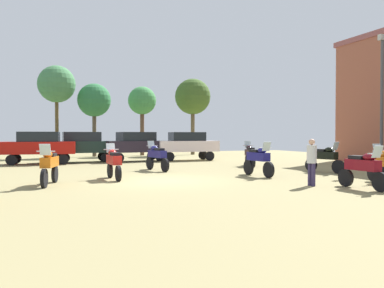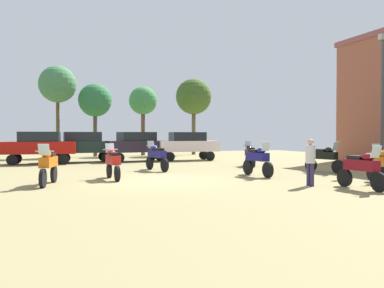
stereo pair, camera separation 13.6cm
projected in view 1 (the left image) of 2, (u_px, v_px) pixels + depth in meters
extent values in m
cube|color=#8B7F53|center=(159.00, 181.00, 15.61)|extent=(44.00, 52.00, 0.02)
cylinder|color=black|center=(338.00, 167.00, 18.40)|extent=(0.28, 0.65, 0.64)
cylinder|color=black|center=(311.00, 165.00, 19.63)|extent=(0.28, 0.65, 0.64)
cube|color=black|center=(324.00, 155.00, 19.00)|extent=(0.69, 1.34, 0.36)
ellipsoid|color=black|center=(330.00, 150.00, 18.76)|extent=(0.44, 0.55, 0.24)
cube|color=black|center=(320.00, 150.00, 19.18)|extent=(0.44, 0.62, 0.12)
cube|color=silver|center=(336.00, 146.00, 18.49)|extent=(0.39, 0.24, 0.39)
cylinder|color=#B7B7BC|center=(334.00, 147.00, 18.57)|extent=(0.61, 0.20, 0.04)
cylinder|color=black|center=(110.00, 170.00, 16.66)|extent=(0.16, 0.62, 0.62)
cylinder|color=black|center=(118.00, 173.00, 15.34)|extent=(0.16, 0.62, 0.62)
cube|color=red|center=(114.00, 160.00, 15.99)|extent=(0.44, 1.26, 0.36)
ellipsoid|color=red|center=(112.00, 153.00, 16.24)|extent=(0.35, 0.50, 0.24)
cube|color=black|center=(115.00, 154.00, 15.79)|extent=(0.33, 0.58, 0.12)
cube|color=silver|center=(111.00, 148.00, 16.52)|extent=(0.37, 0.17, 0.39)
cylinder|color=#B7B7BC|center=(111.00, 149.00, 16.43)|extent=(0.62, 0.07, 0.04)
cylinder|color=black|center=(44.00, 178.00, 13.40)|extent=(0.27, 0.66, 0.65)
cylinder|color=black|center=(55.00, 174.00, 14.99)|extent=(0.27, 0.66, 0.65)
cube|color=#C26113|center=(50.00, 162.00, 14.18)|extent=(0.67, 1.41, 0.36)
ellipsoid|color=#C26113|center=(48.00, 154.00, 13.87)|extent=(0.43, 0.54, 0.24)
cube|color=black|center=(51.00, 155.00, 14.42)|extent=(0.43, 0.62, 0.12)
cube|color=silver|center=(45.00, 150.00, 13.53)|extent=(0.39, 0.23, 0.39)
cylinder|color=#B7B7BC|center=(46.00, 151.00, 13.63)|extent=(0.61, 0.18, 0.04)
cylinder|color=black|center=(381.00, 182.00, 12.46)|extent=(0.15, 0.63, 0.62)
cylinder|color=black|center=(346.00, 178.00, 13.81)|extent=(0.15, 0.63, 0.62)
cube|color=maroon|center=(362.00, 165.00, 13.13)|extent=(0.42, 1.26, 0.36)
ellipsoid|color=maroon|center=(369.00, 157.00, 12.86)|extent=(0.34, 0.49, 0.24)
cube|color=black|center=(357.00, 157.00, 13.32)|extent=(0.33, 0.57, 0.12)
cube|color=silver|center=(377.00, 152.00, 12.57)|extent=(0.37, 0.17, 0.39)
cylinder|color=#B7B7BC|center=(375.00, 153.00, 12.66)|extent=(0.62, 0.06, 0.04)
cylinder|color=black|center=(374.00, 174.00, 15.19)|extent=(0.15, 0.64, 0.63)
cube|color=silver|center=(378.00, 149.00, 15.02)|extent=(0.37, 0.17, 0.39)
cylinder|color=#B7B7BC|center=(380.00, 150.00, 14.92)|extent=(0.62, 0.07, 0.04)
cylinder|color=black|center=(247.00, 160.00, 23.47)|extent=(0.28, 0.62, 0.61)
cylinder|color=black|center=(253.00, 162.00, 22.03)|extent=(0.28, 0.62, 0.61)
cube|color=black|center=(250.00, 153.00, 22.74)|extent=(0.67, 1.29, 0.36)
ellipsoid|color=black|center=(249.00, 148.00, 23.01)|extent=(0.44, 0.55, 0.24)
cube|color=black|center=(251.00, 149.00, 22.52)|extent=(0.44, 0.62, 0.12)
cube|color=silver|center=(248.00, 144.00, 23.31)|extent=(0.39, 0.24, 0.39)
cylinder|color=#B7B7BC|center=(248.00, 145.00, 23.22)|extent=(0.61, 0.20, 0.04)
cylinder|color=black|center=(269.00, 170.00, 16.61)|extent=(0.17, 0.68, 0.67)
cylinder|color=black|center=(248.00, 167.00, 18.00)|extent=(0.17, 0.68, 0.67)
cube|color=navy|center=(258.00, 157.00, 17.29)|extent=(0.45, 1.33, 0.36)
ellipsoid|color=navy|center=(262.00, 150.00, 17.02)|extent=(0.35, 0.50, 0.24)
cube|color=black|center=(255.00, 151.00, 17.49)|extent=(0.34, 0.58, 0.12)
cube|color=silver|center=(267.00, 146.00, 16.72)|extent=(0.37, 0.18, 0.39)
cylinder|color=#B7B7BC|center=(265.00, 148.00, 16.81)|extent=(0.62, 0.08, 0.04)
cylinder|color=black|center=(150.00, 163.00, 20.70)|extent=(0.26, 0.67, 0.66)
cylinder|color=black|center=(165.00, 165.00, 19.33)|extent=(0.26, 0.67, 0.66)
cube|color=navy|center=(157.00, 154.00, 20.01)|extent=(0.64, 1.43, 0.36)
ellipsoid|color=navy|center=(154.00, 148.00, 20.26)|extent=(0.41, 0.54, 0.24)
cube|color=black|center=(159.00, 149.00, 19.80)|extent=(0.41, 0.61, 0.12)
cube|color=silver|center=(151.00, 145.00, 20.55)|extent=(0.38, 0.22, 0.39)
cylinder|color=#B7B7BC|center=(152.00, 146.00, 20.46)|extent=(0.61, 0.17, 0.04)
cylinder|color=black|center=(119.00, 158.00, 25.89)|extent=(0.67, 0.31, 0.64)
cylinder|color=black|center=(112.00, 157.00, 27.15)|extent=(0.67, 0.31, 0.64)
cylinder|color=black|center=(160.00, 157.00, 27.30)|extent=(0.67, 0.31, 0.64)
cylinder|color=black|center=(152.00, 156.00, 28.56)|extent=(0.67, 0.31, 0.64)
cube|color=#241D2A|center=(136.00, 146.00, 27.21)|extent=(4.51, 2.40, 0.75)
cube|color=black|center=(136.00, 137.00, 27.20)|extent=(2.57, 1.91, 0.61)
cylinder|color=black|center=(170.00, 157.00, 27.12)|extent=(0.65, 0.25, 0.64)
cylinder|color=black|center=(164.00, 156.00, 28.49)|extent=(0.65, 0.25, 0.64)
cylinder|color=black|center=(210.00, 156.00, 28.03)|extent=(0.65, 0.25, 0.64)
cylinder|color=black|center=(203.00, 155.00, 29.40)|extent=(0.65, 0.25, 0.64)
cube|color=silver|center=(187.00, 146.00, 28.24)|extent=(4.38, 2.00, 0.75)
cube|color=black|center=(187.00, 137.00, 28.23)|extent=(2.44, 1.69, 0.61)
cylinder|color=black|center=(11.00, 160.00, 23.48)|extent=(0.66, 0.29, 0.64)
cylinder|color=black|center=(16.00, 159.00, 24.88)|extent=(0.66, 0.29, 0.64)
cylinder|color=black|center=(63.00, 159.00, 24.21)|extent=(0.66, 0.29, 0.64)
cylinder|color=black|center=(65.00, 158.00, 25.61)|extent=(0.66, 0.29, 0.64)
cube|color=#A0100B|center=(39.00, 148.00, 24.53)|extent=(4.47, 2.25, 0.75)
cube|color=black|center=(39.00, 137.00, 24.52)|extent=(2.52, 1.83, 0.61)
cylinder|color=black|center=(59.00, 158.00, 25.12)|extent=(0.64, 0.23, 0.64)
cylinder|color=black|center=(58.00, 157.00, 26.46)|extent=(0.64, 0.23, 0.64)
cylinder|color=black|center=(106.00, 157.00, 26.18)|extent=(0.64, 0.23, 0.64)
cylinder|color=black|center=(102.00, 156.00, 27.52)|extent=(0.64, 0.23, 0.64)
cube|color=black|center=(82.00, 147.00, 26.30)|extent=(4.32, 1.84, 0.75)
cube|color=black|center=(82.00, 137.00, 26.29)|extent=(2.38, 1.61, 0.61)
cylinder|color=#32294F|center=(310.00, 174.00, 14.03)|extent=(0.14, 0.14, 0.80)
cylinder|color=#32294F|center=(313.00, 175.00, 13.88)|extent=(0.14, 0.14, 0.80)
cylinder|color=silver|center=(312.00, 154.00, 13.94)|extent=(0.38, 0.38, 0.64)
sphere|color=tan|center=(312.00, 142.00, 13.93)|extent=(0.22, 0.22, 0.22)
cylinder|color=brown|center=(193.00, 130.00, 36.70)|extent=(0.36, 0.36, 4.61)
sphere|color=#3B5922|center=(193.00, 97.00, 36.63)|extent=(3.28, 3.28, 3.28)
cylinder|color=#4C4031|center=(94.00, 132.00, 33.36)|extent=(0.33, 0.33, 4.10)
sphere|color=#2C6E3C|center=(94.00, 100.00, 33.30)|extent=(2.77, 2.77, 2.77)
cylinder|color=brown|center=(57.00, 125.00, 32.00)|extent=(0.28, 0.28, 5.23)
sphere|color=#407A48|center=(57.00, 84.00, 31.93)|extent=(2.97, 2.97, 2.97)
cylinder|color=brown|center=(142.00, 131.00, 35.26)|extent=(0.36, 0.36, 4.30)
sphere|color=#3B8442|center=(142.00, 101.00, 35.20)|extent=(2.48, 2.48, 2.48)
cylinder|color=#47474C|center=(382.00, 105.00, 20.99)|extent=(0.16, 0.16, 6.78)
cube|color=#B2B2AD|center=(382.00, 37.00, 20.91)|extent=(0.44, 0.24, 0.30)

